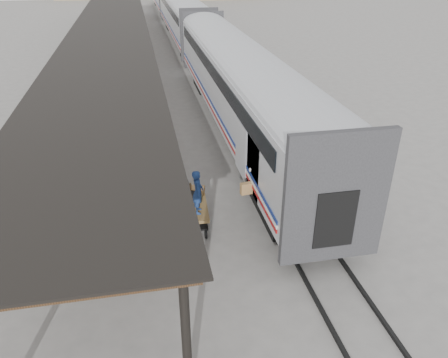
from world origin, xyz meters
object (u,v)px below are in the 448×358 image
Objects in this scene: baggage_cart at (189,208)px; pedestrian at (126,89)px; porter at (198,192)px; luggage_tug at (117,79)px.

baggage_cart is 1.55× the size of pedestrian.
pedestrian is (-2.17, 14.80, 0.15)m from baggage_cart.
porter is (0.25, -0.65, 0.98)m from baggage_cart.
pedestrian reaches higher than baggage_cart.
luggage_tug is at bearing 102.43° from baggage_cart.
pedestrian is (-2.42, 15.45, -0.83)m from porter.
porter reaches higher than baggage_cart.
luggage_tug reaches higher than baggage_cart.
porter is at bearing -65.20° from baggage_cart.
porter is 0.97× the size of pedestrian.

